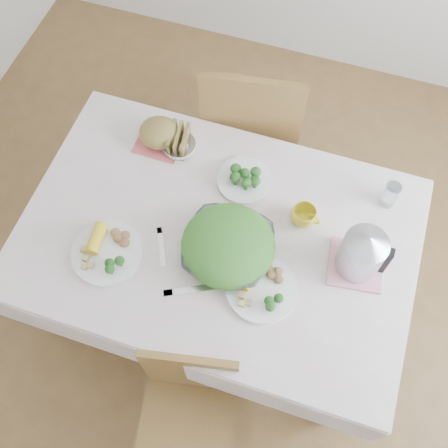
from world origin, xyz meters
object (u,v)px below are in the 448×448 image
(chair_near, at_px, (186,424))
(salad_bowl, at_px, (228,248))
(dinner_plate_right, at_px, (261,289))
(dinner_plate_left, at_px, (108,253))
(electric_kettle, at_px, (362,252))
(yellow_mug, at_px, (303,216))
(dining_table, at_px, (218,272))
(chair_far, at_px, (253,126))

(chair_near, distance_m, salad_bowl, 0.68)
(salad_bowl, height_order, dinner_plate_right, salad_bowl)
(dinner_plate_left, bearing_deg, salad_bowl, 19.21)
(dinner_plate_right, bearing_deg, electric_kettle, 33.81)
(yellow_mug, bearing_deg, electric_kettle, -27.77)
(dining_table, xyz_separation_m, yellow_mug, (0.29, 0.16, 0.43))
(dining_table, height_order, electric_kettle, electric_kettle)
(chair_far, relative_size, dinner_plate_left, 3.80)
(dining_table, distance_m, yellow_mug, 0.54)
(chair_far, relative_size, dinner_plate_right, 3.93)
(dining_table, distance_m, dinner_plate_right, 0.49)
(chair_near, distance_m, dinner_plate_left, 0.70)
(salad_bowl, relative_size, yellow_mug, 3.28)
(yellow_mug, bearing_deg, chair_near, -103.93)
(dinner_plate_left, height_order, dinner_plate_right, same)
(chair_far, xyz_separation_m, salad_bowl, (0.13, -0.82, 0.34))
(chair_near, distance_m, chair_far, 1.42)
(electric_kettle, bearing_deg, chair_near, -119.37)
(chair_near, bearing_deg, dinner_plate_left, 124.30)
(chair_near, distance_m, electric_kettle, 0.91)
(dining_table, height_order, dinner_plate_left, dinner_plate_left)
(chair_far, height_order, salad_bowl, chair_far)
(dinner_plate_left, relative_size, dinner_plate_right, 1.03)
(dinner_plate_left, bearing_deg, yellow_mug, 29.20)
(chair_near, bearing_deg, yellow_mug, 64.72)
(dinner_plate_right, relative_size, electric_kettle, 1.18)
(chair_near, xyz_separation_m, chair_far, (-0.16, 1.41, -0.00))
(yellow_mug, bearing_deg, salad_bowl, -136.58)
(salad_bowl, distance_m, dinner_plate_left, 0.45)
(salad_bowl, relative_size, dinner_plate_left, 1.21)
(chair_far, relative_size, electric_kettle, 4.62)
(dining_table, bearing_deg, yellow_mug, 28.12)
(chair_near, xyz_separation_m, dinner_plate_right, (0.13, 0.49, 0.31))
(salad_bowl, height_order, dinner_plate_left, salad_bowl)
(chair_far, distance_m, salad_bowl, 0.90)
(salad_bowl, height_order, electric_kettle, electric_kettle)
(dining_table, distance_m, dinner_plate_left, 0.58)
(salad_bowl, bearing_deg, dining_table, 135.82)
(chair_far, relative_size, salad_bowl, 3.13)
(dinner_plate_left, height_order, electric_kettle, electric_kettle)
(dining_table, bearing_deg, chair_far, 95.38)
(dinner_plate_left, bearing_deg, electric_kettle, 15.40)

